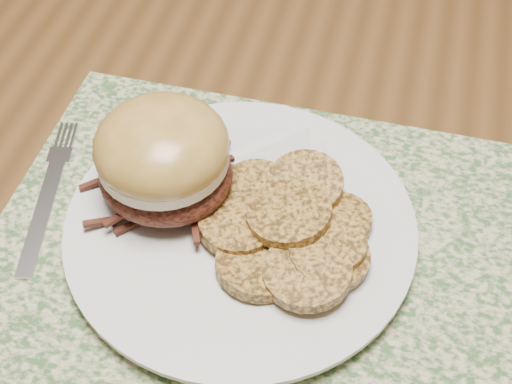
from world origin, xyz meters
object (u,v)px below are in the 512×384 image
fork (49,193)px  pork_sandwich (163,158)px  dining_table (178,217)px  dinner_plate (241,228)px

fork → pork_sandwich: bearing=-3.8°
dining_table → dinner_plate: size_ratio=5.77×
dining_table → pork_sandwich: bearing=-71.8°
dining_table → pork_sandwich: pork_sandwich is taller
fork → dining_table: bearing=25.3°
dinner_plate → fork: size_ratio=1.55×
pork_sandwich → fork: bearing=-155.4°
dining_table → fork: size_ratio=8.93×
dining_table → fork: fork is taller
pork_sandwich → fork: size_ratio=0.79×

